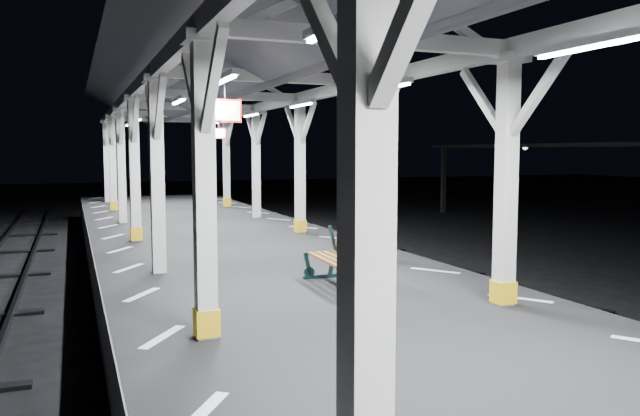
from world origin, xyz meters
TOP-DOWN VIEW (x-y plane):
  - hazard_stripes_left at (-2.45, 0.00)m, footprint 1.00×48.00m
  - bench_mid at (0.43, 3.77)m, footprint 0.68×1.64m

SIDE VIEW (x-z plane):
  - hazard_stripes_left at x=-2.45m, z-range 1.00..1.01m
  - bench_mid at x=0.43m, z-range 1.03..1.90m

